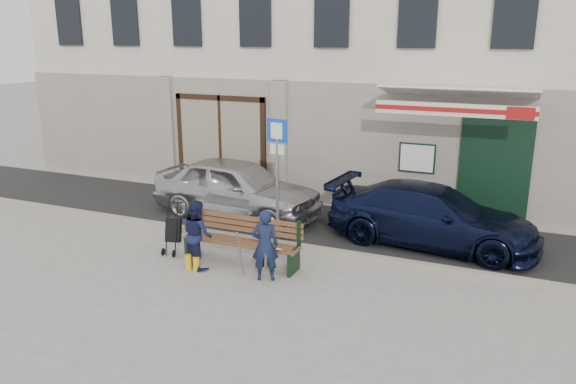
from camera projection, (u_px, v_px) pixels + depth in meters
The scene contains 11 objects.
ground at pixel (242, 272), 10.68m from camera, with size 80.00×80.00×0.00m, color #9E9991.
asphalt_lane at pixel (303, 223), 13.42m from camera, with size 60.00×3.20×0.01m, color #282828.
curb at pixel (275, 243), 11.99m from camera, with size 60.00×0.18×0.12m, color #9E9384.
building at pixel (370, 13), 16.81m from camera, with size 20.00×8.27×10.00m.
car_silver at pixel (237, 188), 13.80m from camera, with size 1.72×4.28×1.46m, color #BAB9BF.
car_navy at pixel (432, 216), 11.92m from camera, with size 1.80×4.44×1.29m, color black.
parking_sign at pixel (277, 160), 11.90m from camera, with size 0.49×0.11×2.67m.
bench at pixel (239, 241), 10.97m from camera, with size 2.40×1.17×0.98m.
man at pixel (265, 245), 10.17m from camera, with size 0.49×0.32×1.35m, color #141D38.
woman at pixel (197, 234), 10.75m from camera, with size 0.65×0.51×1.34m, color #161A3C.
stroller at pixel (173, 231), 11.50m from camera, with size 0.36×0.47×1.06m.
Camera 1 is at (4.70, -8.72, 4.34)m, focal length 35.00 mm.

